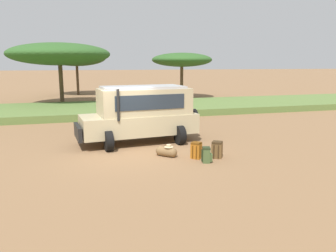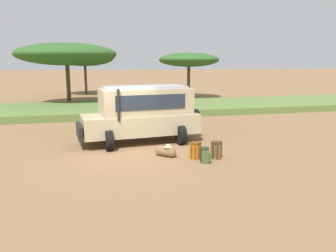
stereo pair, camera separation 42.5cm
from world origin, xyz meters
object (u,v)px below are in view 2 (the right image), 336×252
acacia_tree_centre_back (189,60)px  acacia_tree_left_mid (85,57)px  backpack_near_rear_wheel (205,155)px  backpack_beside_front_wheel (195,151)px  acacia_tree_far_left (67,54)px  backpack_cluster_center (216,150)px  safari_vehicle (142,113)px  duffel_bag_low_black_case (166,151)px

acacia_tree_centre_back → acacia_tree_left_mid: bearing=145.9°
backpack_near_rear_wheel → backpack_beside_front_wheel: bearing=106.8°
backpack_beside_front_wheel → backpack_near_rear_wheel: size_ratio=1.12×
acacia_tree_far_left → acacia_tree_left_mid: size_ratio=1.35×
backpack_cluster_center → acacia_tree_far_left: acacia_tree_far_left is taller
backpack_cluster_center → acacia_tree_centre_back: 21.03m
backpack_beside_front_wheel → backpack_cluster_center: 0.77m
backpack_near_rear_wheel → acacia_tree_far_left: acacia_tree_far_left is taller
backpack_cluster_center → acacia_tree_left_mid: acacia_tree_left_mid is taller
acacia_tree_far_left → backpack_beside_front_wheel: bearing=-73.1°
safari_vehicle → acacia_tree_far_left: (-3.74, 13.96, 2.80)m
safari_vehicle → acacia_tree_centre_back: acacia_tree_centre_back is taller
safari_vehicle → backpack_cluster_center: (2.17, -3.14, -1.00)m
safari_vehicle → acacia_tree_centre_back: bearing=66.4°
acacia_tree_far_left → backpack_near_rear_wheel: bearing=-73.1°
safari_vehicle → backpack_cluster_center: bearing=-55.3°
acacia_tree_left_mid → acacia_tree_centre_back: (9.77, -6.61, -0.33)m
acacia_tree_centre_back → acacia_tree_far_left: bearing=-165.0°
backpack_beside_front_wheel → backpack_near_rear_wheel: (0.17, -0.56, -0.03)m
backpack_cluster_center → acacia_tree_left_mid: 27.33m
backpack_beside_front_wheel → backpack_cluster_center: bearing=-9.9°
duffel_bag_low_black_case → backpack_near_rear_wheel: bearing=-44.1°
backpack_beside_front_wheel → acacia_tree_centre_back: bearing=73.3°
safari_vehicle → duffel_bag_low_black_case: safari_vehicle is taller
acacia_tree_far_left → acacia_tree_left_mid: bearing=81.9°
acacia_tree_left_mid → backpack_cluster_center: bearing=-80.3°
safari_vehicle → backpack_beside_front_wheel: size_ratio=9.00×
backpack_beside_front_wheel → duffel_bag_low_black_case: backpack_beside_front_wheel is taller
safari_vehicle → backpack_beside_front_wheel: safari_vehicle is taller
backpack_beside_front_wheel → backpack_near_rear_wheel: backpack_beside_front_wheel is taller
duffel_bag_low_black_case → acacia_tree_left_mid: bearing=96.2°
backpack_near_rear_wheel → acacia_tree_left_mid: (-3.96, 27.12, 3.78)m
duffel_bag_low_black_case → acacia_tree_centre_back: (6.95, 19.40, 3.53)m
safari_vehicle → acacia_tree_left_mid: (-2.37, 23.55, 2.74)m
backpack_beside_front_wheel → acacia_tree_left_mid: (-3.79, 26.56, 3.74)m
acacia_tree_far_left → acacia_tree_centre_back: size_ratio=1.47×
backpack_near_rear_wheel → acacia_tree_left_mid: size_ratio=0.08×
safari_vehicle → acacia_tree_far_left: 14.72m
duffel_bag_low_black_case → acacia_tree_far_left: acacia_tree_far_left is taller
backpack_beside_front_wheel → acacia_tree_centre_back: 21.10m
acacia_tree_left_mid → acacia_tree_centre_back: 11.80m
backpack_cluster_center → duffel_bag_low_black_case: size_ratio=0.86×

